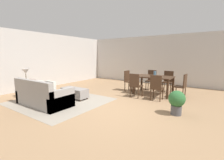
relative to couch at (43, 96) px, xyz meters
name	(u,v)px	position (x,y,z in m)	size (l,w,h in m)	color
ground_plane	(107,107)	(1.83, 0.99, -0.30)	(10.80, 10.80, 0.00)	#9E7A56
wall_back	(159,60)	(1.83, 5.99, 1.05)	(9.00, 0.12, 2.70)	beige
wall_left	(38,61)	(-2.67, 1.49, 1.05)	(0.12, 11.00, 2.70)	beige
area_rug	(61,101)	(0.11, 0.60, -0.29)	(3.00, 2.80, 0.01)	gray
couch	(43,96)	(0.00, 0.00, 0.00)	(1.91, 0.90, 0.86)	gray
ottoman_table	(74,92)	(0.22, 1.14, -0.07)	(1.07, 0.46, 0.39)	gray
side_table	(27,86)	(-1.26, 0.15, 0.17)	(0.40, 0.40, 0.59)	olive
table_lamp	(26,72)	(-1.26, 0.15, 0.70)	(0.26, 0.26, 0.53)	brown
dining_table	(153,78)	(2.44, 3.42, 0.37)	(1.52, 0.97, 0.76)	#422B1C
dining_chair_near_left	(135,84)	(2.05, 2.56, 0.22)	(0.42, 0.42, 0.92)	#422B1C
dining_chair_near_right	(156,86)	(2.86, 2.58, 0.22)	(0.42, 0.42, 0.92)	#422B1C
dining_chair_far_left	(151,79)	(2.06, 4.25, 0.22)	(0.43, 0.43, 0.92)	#422B1C
dining_chair_far_right	(168,80)	(2.82, 4.25, 0.22)	(0.42, 0.42, 0.92)	#422B1C
dining_chair_head_east	(182,85)	(3.55, 3.45, 0.22)	(0.43, 0.43, 0.92)	#422B1C
dining_chair_head_west	(129,80)	(1.29, 3.41, 0.22)	(0.42, 0.42, 0.92)	#422B1C
vase_centerpiece	(155,74)	(2.51, 3.39, 0.57)	(0.10, 0.10, 0.21)	slate
potted_plant	(177,101)	(3.77, 1.55, 0.09)	(0.44, 0.44, 0.67)	#4C4C51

